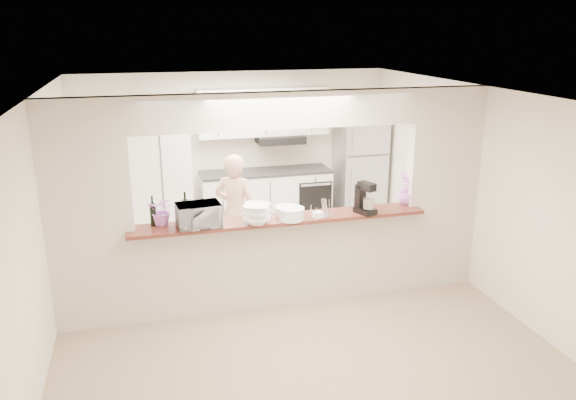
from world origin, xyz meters
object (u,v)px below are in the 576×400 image
object	(u,v)px
stand_mixer	(365,199)
person	(236,212)
refrigerator	(359,171)
toaster_oven	(199,215)

from	to	relation	value
stand_mixer	person	distance (m)	1.90
refrigerator	toaster_oven	xyz separation A→B (m)	(-2.98, -2.75, 0.37)
refrigerator	stand_mixer	bearing A→B (deg)	-111.01
person	toaster_oven	bearing A→B (deg)	95.47
toaster_oven	person	bearing A→B (deg)	58.99
refrigerator	toaster_oven	world-z (taller)	refrigerator
refrigerator	stand_mixer	distance (m)	3.01
toaster_oven	stand_mixer	size ratio (longest dim) A/B	1.25
refrigerator	toaster_oven	distance (m)	4.07
refrigerator	person	xyz separation A→B (m)	(-2.36, -1.48, -0.06)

